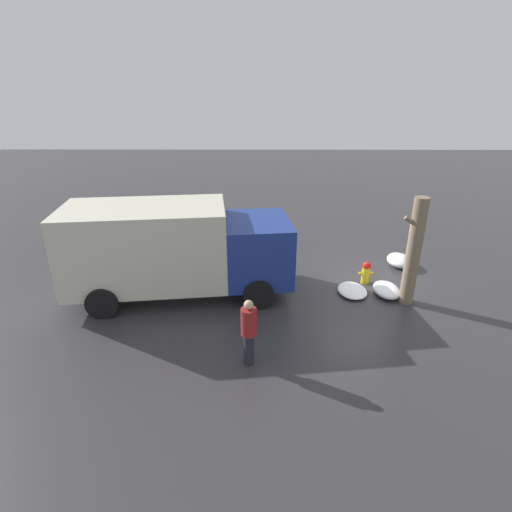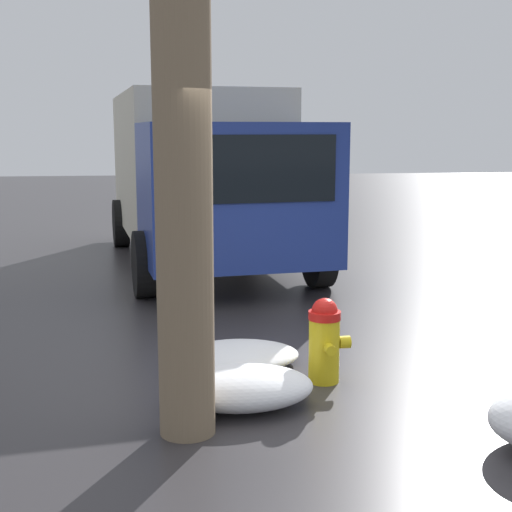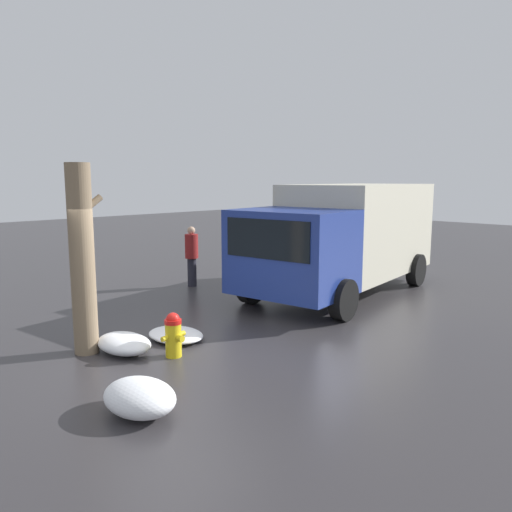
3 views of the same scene
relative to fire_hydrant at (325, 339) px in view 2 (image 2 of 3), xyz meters
The scene contains 6 objects.
ground_plane 0.39m from the fire_hydrant, 92.32° to the left, with size 60.00×60.00×0.00m, color #333033.
fire_hydrant is the anchor object (origin of this frame).
tree_trunk 2.00m from the fire_hydrant, 126.45° to the left, with size 0.63×0.41×3.26m.
delivery_truck 6.25m from the fire_hydrant, ahead, with size 6.93×3.39×2.85m.
snow_pile_curbside 0.97m from the fire_hydrant, 51.08° to the left, with size 0.90×1.19×0.18m.
snow_pile_by_tree 0.95m from the fire_hydrant, 120.83° to the left, with size 0.79×1.17×0.32m.
Camera 2 is at (-5.96, 1.41, 2.23)m, focal length 50.00 mm.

